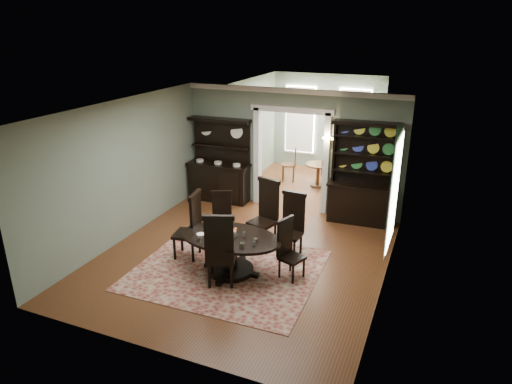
% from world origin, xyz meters
% --- Properties ---
extents(room, '(5.51, 6.01, 3.01)m').
position_xyz_m(room, '(0.00, 0.04, 1.58)').
color(room, brown).
rests_on(room, ground).
extents(parlor, '(3.51, 3.50, 3.01)m').
position_xyz_m(parlor, '(0.00, 5.53, 1.52)').
color(parlor, brown).
rests_on(parlor, ground).
extents(doorway_trim, '(2.08, 0.25, 2.57)m').
position_xyz_m(doorway_trim, '(0.00, 3.00, 1.62)').
color(doorway_trim, silver).
rests_on(doorway_trim, floor).
extents(right_window, '(0.15, 1.47, 2.12)m').
position_xyz_m(right_window, '(2.69, 0.93, 1.60)').
color(right_window, white).
rests_on(right_window, wall_right).
extents(wall_sconce, '(0.27, 0.21, 0.21)m').
position_xyz_m(wall_sconce, '(0.95, 2.85, 1.89)').
color(wall_sconce, '#BA8731').
rests_on(wall_sconce, back_wall_right).
extents(rug, '(3.45, 2.98, 0.01)m').
position_xyz_m(rug, '(-0.07, -0.54, 0.01)').
color(rug, maroon).
rests_on(rug, floor).
extents(dining_table, '(1.94, 1.81, 0.76)m').
position_xyz_m(dining_table, '(0.04, -0.59, 0.53)').
color(dining_table, black).
rests_on(dining_table, rug).
extents(centerpiece, '(1.22, 0.79, 0.20)m').
position_xyz_m(centerpiece, '(0.07, -0.61, 0.82)').
color(centerpiece, silver).
rests_on(centerpiece, dining_table).
extents(chair_far_left, '(0.56, 0.54, 1.16)m').
position_xyz_m(chair_far_left, '(-0.68, 0.47, 0.61)').
color(chair_far_left, black).
rests_on(chair_far_left, rug).
extents(chair_far_mid, '(0.65, 0.63, 1.42)m').
position_xyz_m(chair_far_mid, '(0.18, 0.83, 0.75)').
color(chair_far_mid, black).
rests_on(chair_far_mid, rug).
extents(chair_far_right, '(0.51, 0.49, 1.31)m').
position_xyz_m(chair_far_right, '(0.84, 0.58, 0.69)').
color(chair_far_right, black).
rests_on(chair_far_right, rug).
extents(chair_end_left, '(0.56, 0.58, 1.39)m').
position_xyz_m(chair_end_left, '(-0.94, -0.34, 0.73)').
color(chair_end_left, black).
rests_on(chair_end_left, rug).
extents(chair_end_right, '(0.53, 0.54, 1.15)m').
position_xyz_m(chair_end_right, '(1.06, -0.29, 0.60)').
color(chair_end_right, black).
rests_on(chair_end_right, rug).
extents(chair_near, '(0.67, 0.66, 1.43)m').
position_xyz_m(chair_near, '(0.08, -1.10, 0.75)').
color(chair_near, black).
rests_on(chair_near, rug).
extents(sideboard, '(1.67, 0.65, 2.18)m').
position_xyz_m(sideboard, '(-1.87, 2.75, 0.76)').
color(sideboard, black).
rests_on(sideboard, floor).
extents(welsh_dresser, '(1.56, 0.64, 2.39)m').
position_xyz_m(welsh_dresser, '(1.81, 2.74, 0.87)').
color(welsh_dresser, black).
rests_on(welsh_dresser, floor).
extents(parlor_table, '(0.72, 0.72, 0.67)m').
position_xyz_m(parlor_table, '(0.25, 4.76, 0.44)').
color(parlor_table, brown).
rests_on(parlor_table, parlor_floor).
extents(parlor_chair_left, '(0.48, 0.47, 1.05)m').
position_xyz_m(parlor_chair_left, '(-0.62, 4.91, 0.56)').
color(parlor_chair_left, brown).
rests_on(parlor_chair_left, parlor_floor).
extents(parlor_chair_right, '(0.41, 0.40, 0.85)m').
position_xyz_m(parlor_chair_right, '(0.57, 4.62, 0.46)').
color(parlor_chair_right, brown).
rests_on(parlor_chair_right, parlor_floor).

